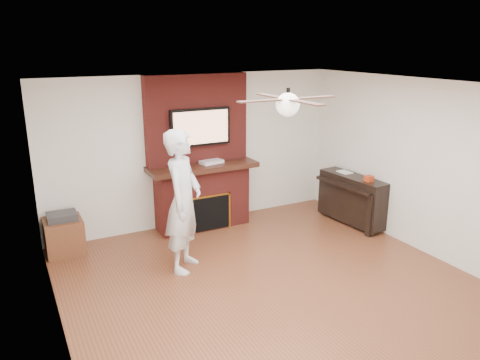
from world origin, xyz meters
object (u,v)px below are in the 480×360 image
fireplace (200,168)px  piano (352,198)px  side_table (64,234)px  person (183,201)px

fireplace → piano: size_ratio=1.91×
side_table → piano: (4.50, -1.03, 0.17)m
fireplace → person: (-0.81, -1.34, -0.03)m
fireplace → person: size_ratio=1.30×
fireplace → person: 1.57m
side_table → piano: size_ratio=0.47×
person → piano: size_ratio=1.47×
person → piano: bearing=-46.5°
fireplace → side_table: size_ratio=4.09×
fireplace → person: fireplace is taller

